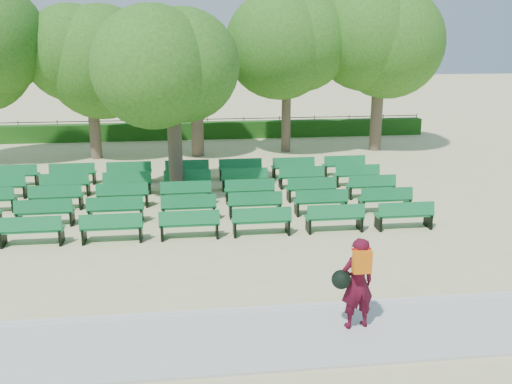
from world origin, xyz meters
TOP-DOWN VIEW (x-y plane):
  - ground at (0.00, 0.00)m, footprint 120.00×120.00m
  - paving at (0.00, -7.40)m, footprint 30.00×2.20m
  - curb at (0.00, -6.25)m, footprint 30.00×0.12m
  - hedge at (0.00, 14.00)m, footprint 26.00×0.70m
  - fence at (0.00, 14.40)m, footprint 26.00×0.10m
  - tree_line at (0.00, 10.00)m, footprint 21.80×6.80m
  - bench_array at (-0.29, 1.66)m, footprint 1.69×0.54m
  - tree_among at (-0.64, 2.79)m, footprint 3.93×3.93m
  - person at (2.85, -7.22)m, footprint 0.89×0.57m

SIDE VIEW (x-z plane):
  - ground at x=0.00m, z-range 0.00..0.00m
  - fence at x=0.00m, z-range -0.51..0.51m
  - tree_line at x=0.00m, z-range -3.52..3.52m
  - paving at x=0.00m, z-range 0.00..0.06m
  - curb at x=0.00m, z-range 0.00..0.10m
  - bench_array at x=-0.29m, z-range -0.44..0.62m
  - hedge at x=0.00m, z-range 0.00..0.90m
  - person at x=2.85m, z-range 0.09..1.92m
  - tree_among at x=-0.64m, z-range 1.06..6.77m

